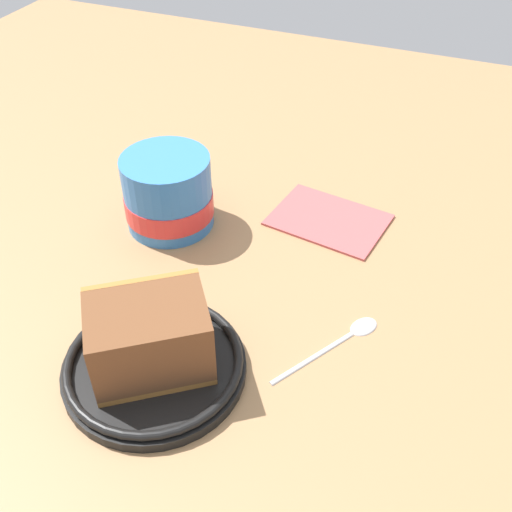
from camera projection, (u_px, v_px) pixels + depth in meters
ground_plane at (197, 319)px, 60.21cm from camera, size 146.28×146.28×2.13cm
small_plate at (155, 365)px, 53.22cm from camera, size 16.27×16.27×1.88cm
cake_slice at (150, 336)px, 51.12cm from camera, size 12.05×12.56×6.75cm
tea_mug at (168, 193)px, 67.90cm from camera, size 12.16×10.10×8.59cm
teaspoon at (347, 335)px, 56.71cm from camera, size 11.63×7.67×0.80cm
folded_napkin at (329, 219)px, 70.45cm from camera, size 11.10×14.07×0.60cm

